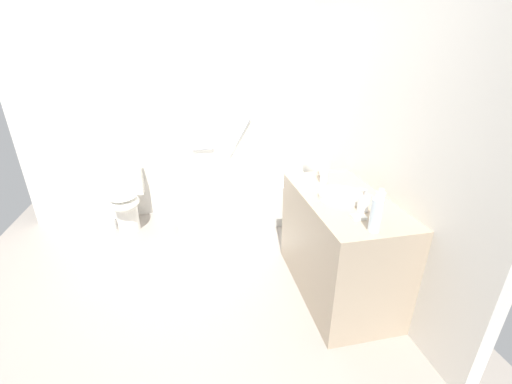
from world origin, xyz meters
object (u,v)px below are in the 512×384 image
at_px(sink_faucet, 364,193).
at_px(water_bottle_0, 376,215).
at_px(bath_mat, 243,242).
at_px(sink_basin, 340,196).
at_px(toilet_paper_roll, 112,224).
at_px(toilet, 125,198).
at_px(drinking_glass_1, 363,204).
at_px(water_bottle_1, 324,171).
at_px(drinking_glass_0, 324,170).
at_px(bathtub, 244,197).
at_px(soap_dish, 359,217).
at_px(water_bottle_2, 379,207).

relative_size(sink_faucet, water_bottle_0, 0.65).
bearing_deg(bath_mat, sink_faucet, -47.01).
bearing_deg(sink_basin, toilet_paper_roll, 144.21).
bearing_deg(toilet, bath_mat, 62.92).
bearing_deg(sink_faucet, drinking_glass_1, -121.21).
xyz_separation_m(water_bottle_0, water_bottle_1, (0.00, 0.80, -0.01)).
xyz_separation_m(water_bottle_1, bath_mat, (-0.60, 0.53, -0.95)).
xyz_separation_m(toilet, water_bottle_0, (1.80, -1.92, 0.59)).
relative_size(water_bottle_1, drinking_glass_0, 2.73).
height_order(bathtub, drinking_glass_1, bathtub).
bearing_deg(sink_basin, soap_dish, -93.13).
bearing_deg(water_bottle_0, bathtub, 104.33).
distance_m(water_bottle_1, soap_dish, 0.64).
height_order(bathtub, sink_faucet, bathtub).
height_order(toilet, water_bottle_0, water_bottle_0).
bearing_deg(sink_faucet, water_bottle_2, -108.28).
bearing_deg(sink_faucet, water_bottle_1, 121.22).
bearing_deg(bathtub, water_bottle_2, -73.00).
bearing_deg(sink_basin, water_bottle_1, 90.31).
distance_m(water_bottle_1, drinking_glass_0, 0.19).
height_order(sink_faucet, water_bottle_0, water_bottle_0).
relative_size(drinking_glass_1, toilet_paper_roll, 0.72).
relative_size(toilet, soap_dish, 7.99).
height_order(drinking_glass_1, bath_mat, drinking_glass_1).
bearing_deg(sink_faucet, toilet, 144.18).
bearing_deg(toilet, drinking_glass_1, 47.57).
xyz_separation_m(water_bottle_2, bath_mat, (-0.66, 1.24, -0.95)).
height_order(toilet, sink_basin, sink_basin).
bearing_deg(drinking_glass_0, drinking_glass_1, -90.39).
distance_m(toilet, soap_dish, 2.55).
height_order(toilet, water_bottle_2, water_bottle_2).
height_order(sink_faucet, water_bottle_2, water_bottle_2).
xyz_separation_m(bathtub, toilet_paper_roll, (-1.51, 0.02, -0.19)).
height_order(toilet, bath_mat, toilet).
xyz_separation_m(water_bottle_2, toilet_paper_roll, (-2.06, 1.83, -0.89)).
bearing_deg(water_bottle_2, bathtub, 107.00).
distance_m(drinking_glass_1, bath_mat, 1.54).
relative_size(toilet, toilet_paper_roll, 5.36).
relative_size(sink_basin, toilet_paper_roll, 2.40).
relative_size(water_bottle_0, drinking_glass_1, 2.43).
bearing_deg(sink_faucet, toilet_paper_roll, 146.67).
bearing_deg(toilet_paper_roll, drinking_glass_0, -24.74).
xyz_separation_m(sink_basin, drinking_glass_0, (0.07, 0.49, 0.02)).
distance_m(sink_faucet, drinking_glass_1, 0.25).
bearing_deg(toilet, sink_faucet, 53.24).
distance_m(toilet, drinking_glass_1, 2.55).
height_order(sink_basin, drinking_glass_0, drinking_glass_0).
height_order(water_bottle_0, drinking_glass_1, water_bottle_0).
xyz_separation_m(sink_basin, soap_dish, (-0.02, -0.31, -0.01)).
bearing_deg(water_bottle_0, drinking_glass_0, 85.54).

